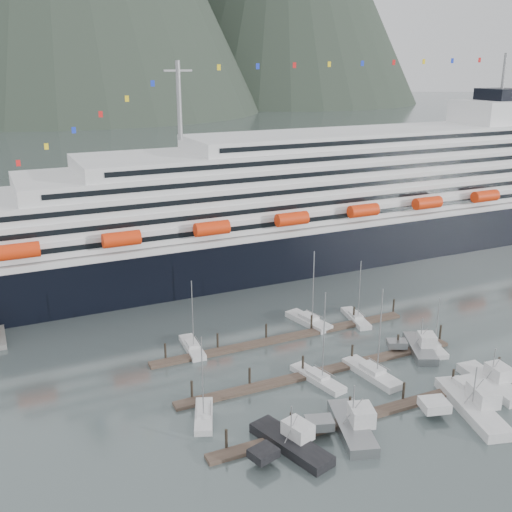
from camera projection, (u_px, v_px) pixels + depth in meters
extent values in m
plane|color=#414D4D|center=(361.00, 375.00, 92.19)|extent=(1600.00, 1600.00, 0.00)
cube|color=black|center=(320.00, 240.00, 148.45)|extent=(210.00, 28.00, 12.00)
cube|color=silver|center=(320.00, 214.00, 146.45)|extent=(205.80, 27.44, 1.50)
cube|color=silver|center=(338.00, 202.00, 147.65)|extent=(185.00, 26.00, 3.20)
cube|color=black|center=(369.00, 213.00, 136.33)|extent=(175.75, 0.20, 1.00)
cube|color=silver|center=(346.00, 188.00, 147.47)|extent=(180.00, 25.00, 3.20)
cube|color=black|center=(376.00, 198.00, 136.58)|extent=(171.00, 0.20, 1.00)
cube|color=silver|center=(353.00, 175.00, 147.28)|extent=(172.00, 24.00, 3.20)
cube|color=black|center=(383.00, 183.00, 136.83)|extent=(163.40, 0.20, 1.00)
cube|color=silver|center=(361.00, 161.00, 147.10)|extent=(160.00, 23.00, 3.20)
cube|color=black|center=(389.00, 168.00, 137.07)|extent=(152.00, 0.20, 1.00)
cube|color=silver|center=(368.00, 148.00, 146.94)|extent=(140.00, 22.00, 3.00)
cube|color=black|center=(396.00, 154.00, 137.35)|extent=(133.00, 0.20, 1.00)
cube|color=silver|center=(376.00, 136.00, 146.82)|extent=(95.00, 20.00, 3.00)
cube|color=black|center=(401.00, 139.00, 138.09)|extent=(90.25, 0.20, 1.00)
cube|color=silver|center=(499.00, 111.00, 161.42)|extent=(22.00, 16.00, 6.00)
cube|color=black|center=(501.00, 94.00, 160.04)|extent=(10.00, 10.00, 3.00)
cylinder|color=gray|center=(179.00, 101.00, 123.92)|extent=(1.00, 1.00, 16.00)
cylinder|color=gray|center=(504.00, 73.00, 158.35)|extent=(0.80, 0.80, 10.00)
cylinder|color=red|center=(19.00, 251.00, 104.30)|extent=(7.00, 2.80, 2.80)
cylinder|color=red|center=(122.00, 239.00, 111.49)|extent=(7.00, 2.80, 2.80)
cylinder|color=red|center=(212.00, 228.00, 118.68)|extent=(7.00, 2.80, 2.80)
cylinder|color=red|center=(292.00, 219.00, 125.87)|extent=(7.00, 2.80, 2.80)
cylinder|color=red|center=(363.00, 210.00, 133.07)|extent=(7.00, 2.80, 2.80)
cylinder|color=red|center=(427.00, 203.00, 140.26)|extent=(7.00, 2.80, 2.80)
cylinder|color=red|center=(485.00, 196.00, 147.45)|extent=(7.00, 2.80, 2.80)
cube|color=#3E3128|center=(372.00, 414.00, 81.48)|extent=(48.00, 2.00, 0.50)
cylinder|color=black|center=(226.00, 441.00, 73.68)|extent=(0.36, 0.36, 3.20)
cylinder|color=black|center=(291.00, 423.00, 77.28)|extent=(0.36, 0.36, 3.20)
cylinder|color=black|center=(350.00, 407.00, 80.87)|extent=(0.36, 0.36, 3.20)
cylinder|color=black|center=(403.00, 393.00, 84.47)|extent=(0.36, 0.36, 3.20)
cylinder|color=black|center=(453.00, 379.00, 88.07)|extent=(0.36, 0.36, 3.20)
cylinder|color=black|center=(498.00, 367.00, 91.66)|extent=(0.36, 0.36, 3.20)
cube|color=#3E3128|center=(323.00, 371.00, 92.70)|extent=(48.00, 2.00, 0.50)
cylinder|color=black|center=(192.00, 391.00, 84.91)|extent=(0.36, 0.36, 3.20)
cylinder|color=black|center=(250.00, 378.00, 88.51)|extent=(0.36, 0.36, 3.20)
cylinder|color=black|center=(303.00, 365.00, 92.10)|extent=(0.36, 0.36, 3.20)
cylinder|color=black|center=(352.00, 354.00, 95.70)|extent=(0.36, 0.36, 3.20)
cylinder|color=black|center=(398.00, 343.00, 99.29)|extent=(0.36, 0.36, 3.20)
cylinder|color=black|center=(440.00, 334.00, 102.89)|extent=(0.36, 0.36, 3.20)
cube|color=#3E3128|center=(284.00, 338.00, 103.93)|extent=(48.00, 2.00, 0.50)
cylinder|color=black|center=(165.00, 353.00, 96.14)|extent=(0.36, 0.36, 3.20)
cylinder|color=black|center=(218.00, 342.00, 99.73)|extent=(0.36, 0.36, 3.20)
cylinder|color=black|center=(266.00, 332.00, 103.33)|extent=(0.36, 0.36, 3.20)
cylinder|color=black|center=(311.00, 323.00, 106.93)|extent=(0.36, 0.36, 3.20)
cylinder|color=black|center=(354.00, 315.00, 110.52)|extent=(0.36, 0.36, 3.20)
cylinder|color=black|center=(393.00, 307.00, 114.12)|extent=(0.36, 0.36, 3.20)
cube|color=#BDBDBD|center=(204.00, 417.00, 80.62)|extent=(5.12, 8.42, 1.26)
cube|color=#BDBDBD|center=(204.00, 412.00, 80.38)|extent=(2.71, 3.30, 0.72)
cylinder|color=gray|center=(202.00, 378.00, 77.87)|extent=(0.14, 0.14, 11.75)
cube|color=#BDBDBD|center=(372.00, 375.00, 91.59)|extent=(4.25, 11.11, 1.60)
cube|color=#BDBDBD|center=(372.00, 369.00, 91.26)|extent=(2.72, 4.04, 0.91)
cylinder|color=gray|center=(380.00, 332.00, 88.37)|extent=(0.18, 0.18, 13.68)
cube|color=#BDBDBD|center=(317.00, 380.00, 90.24)|extent=(4.46, 10.47, 1.30)
cube|color=#BDBDBD|center=(318.00, 375.00, 89.99)|extent=(2.55, 3.87, 0.74)
cylinder|color=gray|center=(324.00, 337.00, 87.16)|extent=(0.15, 0.15, 13.84)
cube|color=#BDBDBD|center=(192.00, 348.00, 100.12)|extent=(2.94, 9.24, 1.28)
cube|color=#BDBDBD|center=(192.00, 344.00, 99.88)|extent=(2.02, 3.30, 0.73)
cylinder|color=gray|center=(193.00, 315.00, 97.33)|extent=(0.15, 0.15, 11.79)
cube|color=#BDBDBD|center=(308.00, 322.00, 110.21)|extent=(4.96, 10.48, 1.57)
cube|color=#BDBDBD|center=(309.00, 317.00, 109.89)|extent=(2.93, 3.92, 0.90)
cylinder|color=gray|center=(313.00, 286.00, 107.18)|extent=(0.18, 0.18, 13.20)
cube|color=#BDBDBD|center=(356.00, 319.00, 111.54)|extent=(4.02, 9.62, 1.25)
cube|color=#BDBDBD|center=(356.00, 315.00, 111.30)|extent=(2.36, 3.55, 0.71)
cylinder|color=gray|center=(360.00, 290.00, 108.79)|extent=(0.14, 0.14, 11.19)
cube|color=#BDBDBD|center=(432.00, 348.00, 100.29)|extent=(4.24, 8.03, 1.20)
cube|color=#BDBDBD|center=(433.00, 344.00, 100.07)|extent=(2.38, 3.06, 0.69)
cylinder|color=gray|center=(437.00, 323.00, 98.06)|extent=(0.14, 0.14, 8.77)
cube|color=black|center=(291.00, 446.00, 74.44)|extent=(6.57, 12.47, 1.85)
cube|color=black|center=(263.00, 453.00, 71.23)|extent=(3.76, 3.42, 1.11)
cube|color=#BDBDBD|center=(298.00, 430.00, 74.65)|extent=(3.50, 4.19, 2.03)
cube|color=black|center=(298.00, 425.00, 74.42)|extent=(3.25, 3.90, 0.46)
cylinder|color=gray|center=(291.00, 423.00, 73.41)|extent=(0.15, 0.15, 4.62)
cube|color=gray|center=(352.00, 429.00, 77.77)|extent=(7.10, 12.18, 2.10)
cube|color=gray|center=(319.00, 423.00, 76.83)|extent=(4.18, 3.51, 1.26)
cube|color=#BDBDBD|center=(361.00, 415.00, 77.28)|extent=(3.86, 4.20, 2.31)
cube|color=black|center=(362.00, 409.00, 77.02)|extent=(3.59, 3.91, 0.53)
cylinder|color=gray|center=(353.00, 404.00, 76.59)|extent=(0.17, 0.17, 5.26)
cube|color=#BDBDBD|center=(472.00, 409.00, 82.30)|extent=(7.43, 15.25, 2.11)
cube|color=#BDBDBD|center=(434.00, 405.00, 80.95)|extent=(4.30, 4.05, 1.27)
cube|color=#BDBDBD|center=(483.00, 395.00, 81.91)|extent=(3.98, 5.04, 2.32)
cube|color=black|center=(484.00, 390.00, 81.65)|extent=(3.70, 4.70, 0.53)
cylinder|color=gray|center=(475.00, 384.00, 81.11)|extent=(0.17, 0.17, 5.27)
cube|color=#BDBDBD|center=(491.00, 385.00, 88.58)|extent=(4.52, 11.89, 1.94)
cube|color=#BDBDBD|center=(467.00, 383.00, 86.79)|extent=(3.51, 2.84, 1.16)
cube|color=#BDBDBD|center=(499.00, 372.00, 88.37)|extent=(3.01, 3.72, 2.13)
cube|color=black|center=(499.00, 368.00, 88.13)|extent=(2.80, 3.47, 0.48)
cylinder|color=gray|center=(494.00, 363.00, 87.49)|extent=(0.15, 0.15, 4.84)
cube|color=gray|center=(420.00, 350.00, 99.38)|extent=(7.35, 10.78, 1.87)
cube|color=gray|center=(397.00, 344.00, 99.01)|extent=(3.84, 3.39, 1.12)
cube|color=#BDBDBD|center=(427.00, 340.00, 98.83)|extent=(3.67, 3.90, 2.06)
cube|color=black|center=(427.00, 336.00, 98.60)|extent=(3.41, 3.64, 0.47)
cylinder|color=gray|center=(421.00, 331.00, 98.34)|extent=(0.15, 0.15, 4.69)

